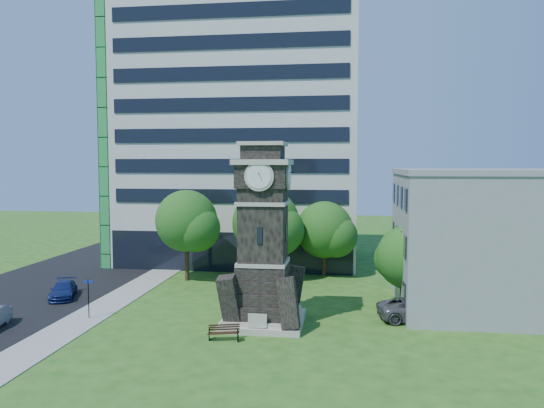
# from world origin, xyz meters

# --- Properties ---
(ground) EXTENTS (160.00, 160.00, 0.00)m
(ground) POSITION_xyz_m (0.00, 0.00, 0.00)
(ground) COLOR #265317
(ground) RESTS_ON ground
(sidewalk) EXTENTS (3.00, 70.00, 0.06)m
(sidewalk) POSITION_xyz_m (-9.50, 5.00, 0.03)
(sidewalk) COLOR gray
(sidewalk) RESTS_ON ground
(street) EXTENTS (14.00, 80.00, 0.02)m
(street) POSITION_xyz_m (-18.00, 5.00, 0.01)
(street) COLOR black
(street) RESTS_ON ground
(clock_tower) EXTENTS (5.40, 5.40, 12.22)m
(clock_tower) POSITION_xyz_m (3.00, 2.00, 5.28)
(clock_tower) COLOR #B8B3A1
(clock_tower) RESTS_ON ground
(office_tall) EXTENTS (26.20, 15.11, 28.60)m
(office_tall) POSITION_xyz_m (-3.20, 25.84, 14.22)
(office_tall) COLOR silver
(office_tall) RESTS_ON ground
(office_low) EXTENTS (15.20, 12.20, 10.40)m
(office_low) POSITION_xyz_m (19.97, 8.00, 5.21)
(office_low) COLOR gray
(office_low) RESTS_ON ground
(car_street_north) EXTENTS (3.29, 4.79, 1.29)m
(car_street_north) POSITION_xyz_m (-14.04, 6.55, 0.64)
(car_street_north) COLOR navy
(car_street_north) RESTS_ON ground
(car_east_lot) EXTENTS (5.97, 3.54, 1.55)m
(car_east_lot) POSITION_xyz_m (13.52, 4.14, 0.78)
(car_east_lot) COLOR #545459
(car_east_lot) RESTS_ON ground
(park_bench) EXTENTS (1.90, 0.51, 0.98)m
(park_bench) POSITION_xyz_m (1.12, -1.76, 0.52)
(park_bench) COLOR black
(park_bench) RESTS_ON ground
(street_sign) EXTENTS (0.67, 0.07, 2.79)m
(street_sign) POSITION_xyz_m (-9.23, 1.39, 1.74)
(street_sign) COLOR black
(street_sign) RESTS_ON ground
(tree_nw) EXTENTS (6.28, 5.71, 8.42)m
(tree_nw) POSITION_xyz_m (-5.98, 14.20, 5.34)
(tree_nw) COLOR #332114
(tree_nw) RESTS_ON ground
(tree_nc) EXTENTS (6.98, 6.34, 8.47)m
(tree_nc) POSITION_xyz_m (1.18, 15.98, 5.09)
(tree_nc) COLOR #332114
(tree_nc) RESTS_ON ground
(tree_ne) EXTENTS (6.05, 5.50, 7.22)m
(tree_ne) POSITION_xyz_m (6.55, 18.04, 4.29)
(tree_ne) COLOR #332114
(tree_ne) RESTS_ON ground
(tree_east) EXTENTS (5.20, 4.73, 6.26)m
(tree_east) POSITION_xyz_m (13.16, 6.98, 3.73)
(tree_east) COLOR #332114
(tree_east) RESTS_ON ground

